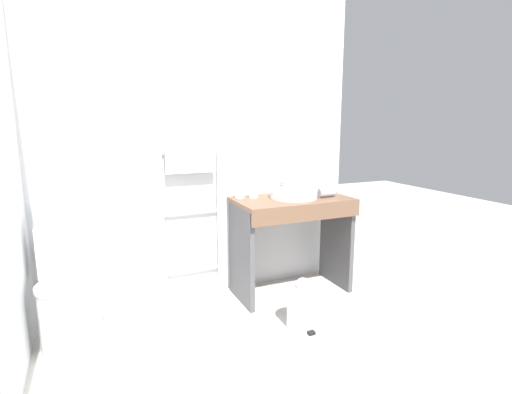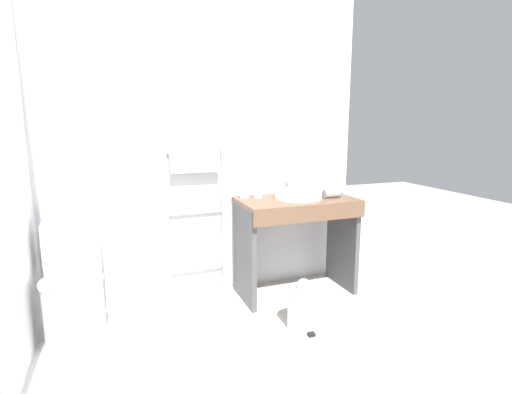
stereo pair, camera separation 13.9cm
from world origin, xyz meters
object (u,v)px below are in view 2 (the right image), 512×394
Objects in this scene: cup_near_edge at (258,192)px; cup_near_wall at (244,192)px; trash_bin at (303,307)px; toilet at (74,292)px; hair_dryer at (331,193)px; towel_radiator at (196,186)px; sink_basin at (298,194)px.

cup_near_wall is at bearing 162.34° from cup_near_edge.
toilet is at bearing 163.57° from trash_bin.
trash_bin is at bearing -83.67° from cup_near_edge.
cup_near_wall is 0.73m from hair_dryer.
toilet is 0.61× the size of towel_radiator.
sink_basin is at bearing 168.54° from hair_dryer.
towel_radiator is 0.41m from cup_near_wall.
trash_bin is at bearing -16.43° from toilet.
sink_basin is 4.27× the size of cup_near_wall.
trash_bin is (-0.23, -0.57, -0.71)m from sink_basin.
cup_near_edge reaches higher than sink_basin.
cup_near_wall is 0.25× the size of trash_bin.
hair_dryer is 1.01m from trash_bin.
sink_basin reaches higher than toilet.
towel_radiator is 3.23× the size of sink_basin.
cup_near_edge is 0.62m from hair_dryer.
cup_near_edge is at bearing -10.31° from towel_radiator.
toilet is 8.45× the size of cup_near_edge.
cup_near_wall is (0.40, -0.06, -0.07)m from towel_radiator.
sink_basin is 4.29× the size of cup_near_edge.
toilet is 8.41× the size of cup_near_wall.
hair_dryer is at bearing -14.61° from towel_radiator.
hair_dryer is 0.52× the size of trash_bin.
trash_bin is (-0.51, -0.51, -0.71)m from hair_dryer.
cup_near_wall is at bearing 157.69° from sink_basin.
cup_near_wall is at bearing 12.56° from toilet.
sink_basin is 0.94m from trash_bin.
sink_basin is at bearing -15.69° from towel_radiator.
hair_dryer is (0.28, -0.06, 0.00)m from sink_basin.
cup_near_wall reaches higher than sink_basin.
towel_radiator is 3.47× the size of trash_bin.
cup_near_wall is at bearing -8.19° from towel_radiator.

